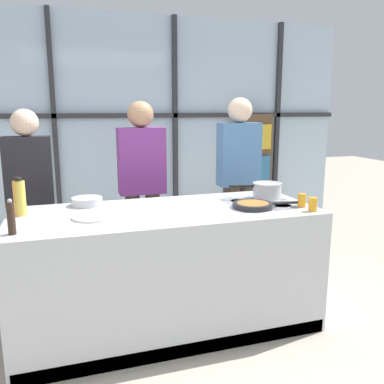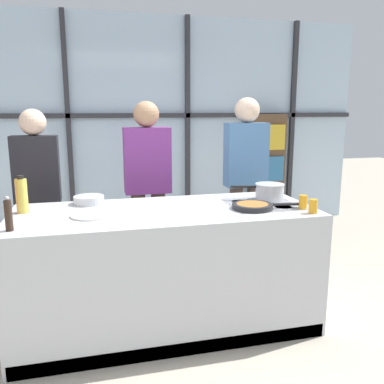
% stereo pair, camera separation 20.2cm
% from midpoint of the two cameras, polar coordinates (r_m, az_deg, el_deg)
% --- Properties ---
extents(ground_plane, '(18.00, 18.00, 0.00)m').
position_cam_midpoint_polar(ground_plane, '(3.29, -1.72, -18.00)').
color(ground_plane, '#BCB29E').
extents(back_window_wall, '(6.40, 0.10, 2.80)m').
position_cam_midpoint_polar(back_window_wall, '(5.43, -7.67, 9.16)').
color(back_window_wall, silver).
rests_on(back_window_wall, ground_plane).
extents(bookshelf, '(0.49, 0.19, 1.56)m').
position_cam_midpoint_polar(bookshelf, '(5.83, 11.47, 3.02)').
color(bookshelf, brown).
rests_on(bookshelf, ground_plane).
extents(demo_island, '(2.18, 0.89, 0.91)m').
position_cam_midpoint_polar(demo_island, '(3.09, -1.73, -10.70)').
color(demo_island, silver).
rests_on(demo_island, ground_plane).
extents(spectator_far_left, '(0.39, 0.23, 1.63)m').
position_cam_midpoint_polar(spectator_far_left, '(3.81, -19.45, 0.55)').
color(spectator_far_left, '#47382D').
rests_on(spectator_far_left, ground_plane).
extents(spectator_center_left, '(0.43, 0.24, 1.70)m').
position_cam_midpoint_polar(spectator_center_left, '(3.84, -4.75, 1.70)').
color(spectator_center_left, '#47382D').
rests_on(spectator_center_left, ground_plane).
extents(spectator_center_right, '(0.41, 0.24, 1.73)m').
position_cam_midpoint_polar(spectator_center_right, '(4.10, 8.93, 2.71)').
color(spectator_center_right, '#47382D').
rests_on(spectator_center_right, ground_plane).
extents(frying_pan, '(0.53, 0.30, 0.04)m').
position_cam_midpoint_polar(frying_pan, '(3.02, 10.51, -1.95)').
color(frying_pan, '#232326').
rests_on(frying_pan, demo_island).
extents(saucepan, '(0.43, 0.23, 0.13)m').
position_cam_midpoint_polar(saucepan, '(3.34, 12.52, 0.09)').
color(saucepan, silver).
rests_on(saucepan, demo_island).
extents(white_plate, '(0.28, 0.28, 0.01)m').
position_cam_midpoint_polar(white_plate, '(2.83, -11.98, -3.21)').
color(white_plate, white).
rests_on(white_plate, demo_island).
extents(mixing_bowl, '(0.23, 0.23, 0.06)m').
position_cam_midpoint_polar(mixing_bowl, '(3.20, -12.53, -1.04)').
color(mixing_bowl, silver).
rests_on(mixing_bowl, demo_island).
extents(oil_bottle, '(0.08, 0.08, 0.27)m').
position_cam_midpoint_polar(oil_bottle, '(3.04, -21.06, -0.46)').
color(oil_bottle, '#E0CC4C').
rests_on(oil_bottle, demo_island).
extents(pepper_grinder, '(0.04, 0.04, 0.21)m').
position_cam_midpoint_polar(pepper_grinder, '(2.62, -22.39, -3.01)').
color(pepper_grinder, '#332319').
rests_on(pepper_grinder, demo_island).
extents(juice_glass_near, '(0.06, 0.06, 0.10)m').
position_cam_midpoint_polar(juice_glass_near, '(3.00, 18.50, -1.92)').
color(juice_glass_near, orange).
rests_on(juice_glass_near, demo_island).
extents(juice_glass_far, '(0.06, 0.06, 0.10)m').
position_cam_midpoint_polar(juice_glass_far, '(3.11, 17.13, -1.34)').
color(juice_glass_far, orange).
rests_on(juice_glass_far, demo_island).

